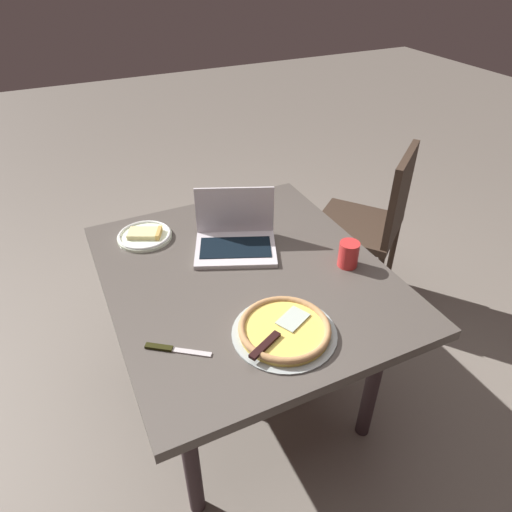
% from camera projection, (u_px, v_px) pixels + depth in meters
% --- Properties ---
extents(ground_plane, '(12.00, 12.00, 0.00)m').
position_uv_depth(ground_plane, '(247.00, 396.00, 2.19)').
color(ground_plane, slate).
extents(dining_table, '(1.18, 1.03, 0.75)m').
position_uv_depth(dining_table, '(246.00, 289.00, 1.80)').
color(dining_table, '#4B443E').
rests_on(dining_table, ground_plane).
extents(laptop, '(0.36, 0.40, 0.22)m').
position_uv_depth(laptop, '(235.00, 237.00, 1.87)').
color(laptop, '#C0B8BE').
rests_on(laptop, dining_table).
extents(pizza_plate, '(0.23, 0.23, 0.04)m').
position_uv_depth(pizza_plate, '(145.00, 235.00, 1.93)').
color(pizza_plate, white).
rests_on(pizza_plate, dining_table).
extents(pizza_tray, '(0.34, 0.34, 0.04)m').
position_uv_depth(pizza_tray, '(284.00, 330.00, 1.47)').
color(pizza_tray, '#9FA8A7').
rests_on(pizza_tray, dining_table).
extents(table_knife, '(0.14, 0.18, 0.01)m').
position_uv_depth(table_knife, '(171.00, 349.00, 1.42)').
color(table_knife, beige).
rests_on(table_knife, dining_table).
extents(drink_cup, '(0.08, 0.08, 0.10)m').
position_uv_depth(drink_cup, '(349.00, 254.00, 1.75)').
color(drink_cup, red).
rests_on(drink_cup, dining_table).
extents(chair_near, '(0.61, 0.61, 0.93)m').
position_uv_depth(chair_near, '(373.00, 219.00, 2.49)').
color(chair_near, '#37291F').
rests_on(chair_near, ground_plane).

